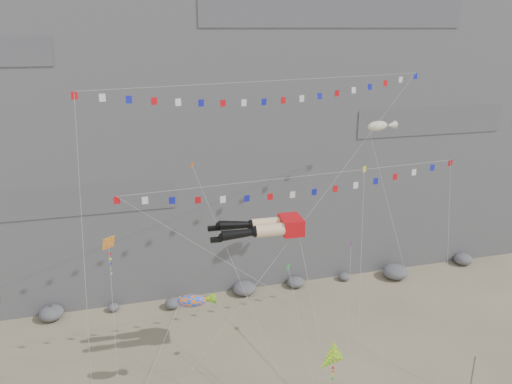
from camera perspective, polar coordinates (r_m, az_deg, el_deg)
cliff at (r=63.76m, az=-4.83°, el=15.49°), size 80.00×28.00×50.00m
talus_boulders at (r=56.11m, az=-1.33°, el=-10.96°), size 60.00×3.00×1.20m
anchor_pole_right at (r=45.23m, az=23.46°, el=-18.75°), size 0.12×0.12×3.69m
legs_kite at (r=39.83m, az=1.16°, el=-4.05°), size 7.55×14.72×18.54m
flag_banner_upper at (r=42.04m, az=2.04°, el=12.54°), size 31.16×18.04×31.94m
flag_banner_lower at (r=40.44m, az=5.53°, el=1.80°), size 29.31×9.74×20.74m
harlequin_kite at (r=36.19m, az=-16.49°, el=-5.67°), size 1.97×7.45×15.15m
fish_windsock at (r=38.49m, az=-7.39°, el=-12.27°), size 9.10×8.44×13.48m
delta_kite at (r=37.76m, az=8.89°, el=-18.17°), size 2.50×5.90×7.95m
blimp_windsock at (r=47.62m, az=13.73°, el=7.27°), size 3.65×12.78×22.63m
small_kite_a at (r=41.13m, az=-6.97°, el=2.21°), size 6.14×14.46×22.80m
small_kite_b at (r=43.71m, az=10.79°, el=-6.20°), size 5.44×11.13×15.53m
small_kite_c at (r=39.78m, az=3.77°, el=-8.97°), size 1.09×11.40×14.65m
small_kite_d at (r=46.44m, az=12.27°, el=2.11°), size 8.37×16.61×23.58m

